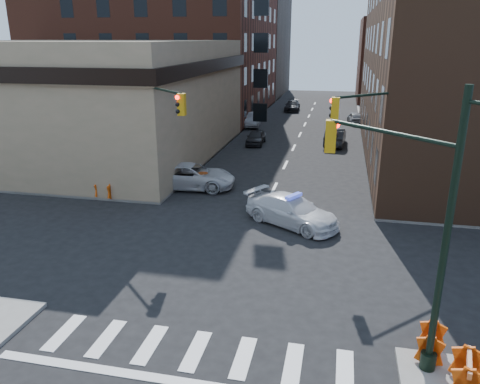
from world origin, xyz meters
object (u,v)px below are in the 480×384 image
at_px(parked_car_wfar, 253,120).
at_px(barrel_bank, 203,181).
at_px(parked_car_enear, 335,137).
at_px(barricade_nw_a, 105,190).
at_px(pedestrian_b, 73,178).
at_px(pickup, 191,176).
at_px(barrel_road, 303,214).
at_px(police_car, 292,211).
at_px(barricade_se_a, 431,343).
at_px(pedestrian_a, 89,180).
at_px(parked_car_wnear, 256,137).

height_order(parked_car_wfar, barrel_bank, parked_car_wfar).
distance_m(parked_car_enear, barricade_nw_a, 22.34).
bearing_deg(pedestrian_b, barrel_bank, -11.33).
relative_size(pickup, barrel_bank, 5.10).
relative_size(parked_car_enear, barrel_road, 4.37).
bearing_deg(parked_car_wfar, barricade_nw_a, -105.50).
distance_m(parked_car_enear, pedestrian_b, 23.51).
bearing_deg(police_car, barricade_se_a, -121.65).
relative_size(parked_car_wfar, barrel_bank, 4.01).
bearing_deg(barrel_road, pedestrian_a, 172.74).
height_order(barrel_bank, barricade_se_a, barrel_bank).
relative_size(pedestrian_b, barrel_road, 1.76).
bearing_deg(pickup, barrel_bank, -108.65).
bearing_deg(barricade_nw_a, parked_car_wnear, 79.78).
height_order(barrel_road, barricade_se_a, barrel_road).
bearing_deg(police_car, pedestrian_a, 111.97).
relative_size(pickup, barricade_se_a, 4.82).
xyz_separation_m(barrel_road, barrel_bank, (-6.69, 4.42, 0.02)).
distance_m(parked_car_enear, barrel_road, 19.56).
height_order(police_car, parked_car_wfar, police_car).
xyz_separation_m(pickup, parked_car_wfar, (-0.25, 22.61, -0.05)).
bearing_deg(parked_car_wnear, police_car, -75.99).
height_order(pickup, barrel_road, pickup).
distance_m(police_car, parked_car_wfar, 28.39).
bearing_deg(barricade_nw_a, pickup, 46.82).
bearing_deg(pedestrian_b, pickup, -7.23).
distance_m(pickup, parked_car_wnear, 13.83).
distance_m(parked_car_wnear, parked_car_enear, 7.12).
relative_size(police_car, parked_car_wfar, 1.15).
bearing_deg(police_car, parked_car_enear, 25.41).
bearing_deg(parked_car_wfar, barricade_se_a, -78.25).
bearing_deg(pedestrian_b, barrel_road, -38.48).
bearing_deg(pedestrian_b, parked_car_wnear, 31.94).
distance_m(parked_car_wnear, barrel_bank, 13.97).
xyz_separation_m(parked_car_wfar, barrel_road, (7.83, -27.24, -0.20)).
bearing_deg(pedestrian_a, parked_car_enear, 60.22).
distance_m(parked_car_wfar, pedestrian_a, 26.11).
relative_size(pedestrian_a, barricade_se_a, 1.60).
xyz_separation_m(police_car, parked_car_enear, (1.75, 19.73, 0.02)).
bearing_deg(parked_car_wfar, police_car, -81.92).
distance_m(parked_car_wfar, barricade_nw_a, 26.19).
bearing_deg(barricade_se_a, parked_car_wnear, 34.23).
relative_size(barrel_road, barricade_se_a, 0.90).
distance_m(pickup, barricade_se_a, 19.09).
bearing_deg(barricade_se_a, pedestrian_b, 71.98).
distance_m(parked_car_enear, barrel_bank, 17.03).
bearing_deg(parked_car_enear, parked_car_wnear, 13.08).
bearing_deg(parked_car_enear, barrel_road, 90.23).
xyz_separation_m(police_car, barricade_nw_a, (-11.25, 1.56, -0.15)).
xyz_separation_m(pickup, barrel_bank, (0.89, -0.21, -0.23)).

